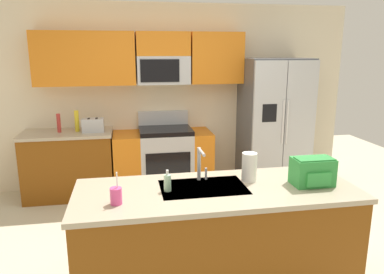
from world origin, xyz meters
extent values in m
plane|color=beige|center=(0.00, 0.00, 0.00)|extent=(9.00, 9.00, 0.00)
cube|color=beige|center=(0.00, 2.15, 1.30)|extent=(5.20, 0.10, 2.60)
cube|color=orange|center=(-1.50, 1.94, 1.85)|extent=(0.70, 0.32, 0.70)
cube|color=orange|center=(-0.85, 1.94, 1.85)|extent=(0.61, 0.32, 0.70)
cube|color=orange|center=(0.58, 1.94, 1.85)|extent=(0.73, 0.32, 0.70)
cube|color=#B7BABF|center=(-0.16, 1.94, 1.69)|extent=(0.72, 0.32, 0.38)
cube|color=black|center=(-0.22, 1.78, 1.69)|extent=(0.52, 0.01, 0.30)
cube|color=orange|center=(-0.16, 1.94, 2.04)|extent=(0.72, 0.32, 0.32)
cube|color=brown|center=(-1.48, 1.80, 0.43)|extent=(1.15, 0.60, 0.86)
cube|color=tan|center=(-1.48, 1.80, 0.88)|extent=(1.18, 0.63, 0.04)
cube|color=#B7BABF|center=(-0.16, 1.80, 0.42)|extent=(0.72, 0.60, 0.84)
cube|color=black|center=(-0.16, 1.50, 0.45)|extent=(0.60, 0.01, 0.36)
cube|color=black|center=(-0.16, 1.80, 0.87)|extent=(0.72, 0.60, 0.06)
cube|color=#B7BABF|center=(-0.16, 2.07, 1.00)|extent=(0.72, 0.06, 0.20)
cube|color=orange|center=(-0.70, 1.80, 0.42)|extent=(0.36, 0.60, 0.84)
cube|color=orange|center=(0.34, 1.80, 0.42)|extent=(0.28, 0.60, 0.84)
cube|color=#4C4F54|center=(1.40, 1.75, 0.93)|extent=(0.90, 0.70, 1.85)
cube|color=#B7BABF|center=(1.18, 1.38, 0.93)|extent=(0.44, 0.04, 1.81)
cube|color=#B7BABF|center=(1.63, 1.38, 0.93)|extent=(0.44, 0.04, 1.81)
cylinder|color=silver|center=(1.37, 1.35, 1.02)|extent=(0.02, 0.02, 0.60)
cylinder|color=silver|center=(1.43, 1.35, 1.02)|extent=(0.02, 0.02, 0.60)
cube|color=black|center=(1.18, 1.36, 1.15)|extent=(0.20, 0.00, 0.24)
cube|color=brown|center=(-0.01, -0.54, 0.43)|extent=(2.18, 0.80, 0.86)
cube|color=tan|center=(-0.01, -0.54, 0.88)|extent=(2.22, 0.84, 0.04)
cube|color=#B7BABF|center=(-0.11, -0.49, 0.89)|extent=(0.68, 0.44, 0.03)
cube|color=#B7BABF|center=(-1.13, 1.75, 0.99)|extent=(0.28, 0.16, 0.18)
cube|color=black|center=(-1.18, 1.75, 1.08)|extent=(0.03, 0.11, 0.01)
cube|color=black|center=(-1.08, 1.75, 1.08)|extent=(0.03, 0.11, 0.01)
cylinder|color=#B2332D|center=(-1.57, 1.80, 1.02)|extent=(0.05, 0.05, 0.25)
cylinder|color=yellow|center=(-1.34, 1.82, 1.04)|extent=(0.06, 0.06, 0.28)
cylinder|color=#B7BABF|center=(-0.11, -0.32, 1.04)|extent=(0.03, 0.03, 0.28)
cylinder|color=#B7BABF|center=(-0.11, -0.42, 1.17)|extent=(0.02, 0.20, 0.02)
cylinder|color=#B7BABF|center=(-0.05, -0.32, 0.95)|extent=(0.02, 0.02, 0.10)
cylinder|color=#EA4C93|center=(-0.79, -0.70, 0.96)|extent=(0.08, 0.08, 0.12)
cylinder|color=white|center=(-0.77, -0.70, 1.07)|extent=(0.01, 0.03, 0.14)
cylinder|color=#A5D8B2|center=(-0.40, -0.52, 0.97)|extent=(0.06, 0.06, 0.13)
cylinder|color=white|center=(-0.40, -0.52, 1.05)|extent=(0.02, 0.02, 0.04)
cylinder|color=white|center=(0.29, -0.42, 1.02)|extent=(0.12, 0.12, 0.24)
cube|color=green|center=(0.76, -0.59, 1.01)|extent=(0.32, 0.20, 0.22)
cube|color=#2B8238|center=(0.76, -0.61, 1.11)|extent=(0.30, 0.14, 0.03)
cube|color=green|center=(0.76, -0.70, 0.98)|extent=(0.20, 0.03, 0.11)
camera|label=1|loc=(-0.70, -3.19, 1.97)|focal=34.47mm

